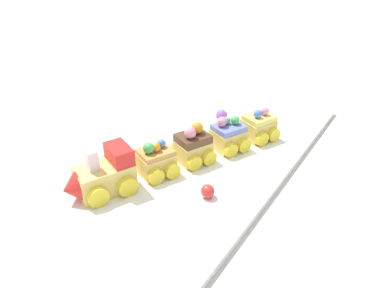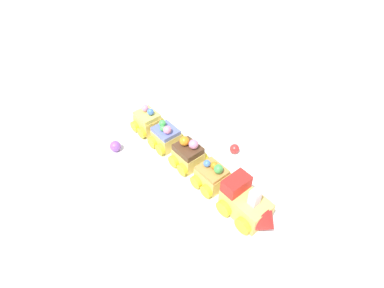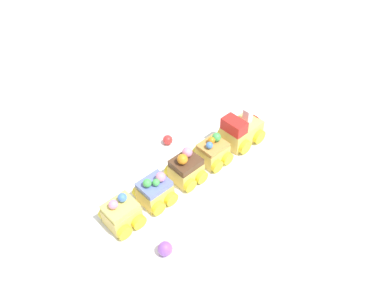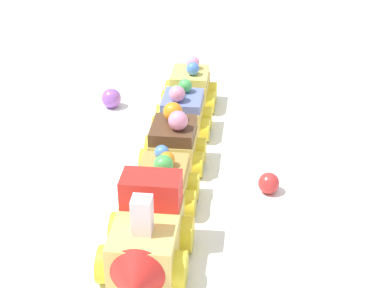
# 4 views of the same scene
# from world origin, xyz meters

# --- Properties ---
(ground_plane) EXTENTS (10.00, 10.00, 0.00)m
(ground_plane) POSITION_xyz_m (0.00, 0.00, 0.00)
(ground_plane) COLOR beige
(display_board) EXTENTS (0.79, 0.37, 0.01)m
(display_board) POSITION_xyz_m (0.00, 0.00, 0.01)
(display_board) COLOR white
(display_board) RESTS_ON ground_plane
(cake_train_locomotive) EXTENTS (0.13, 0.10, 0.08)m
(cake_train_locomotive) POSITION_xyz_m (0.14, -0.05, 0.04)
(cake_train_locomotive) COLOR #EACC66
(cake_train_locomotive) RESTS_ON display_board
(cake_car_caramel) EXTENTS (0.08, 0.09, 0.07)m
(cake_car_caramel) POSITION_xyz_m (0.05, -0.01, 0.04)
(cake_car_caramel) COLOR #EACC66
(cake_car_caramel) RESTS_ON display_board
(cake_car_chocolate) EXTENTS (0.08, 0.09, 0.07)m
(cake_car_chocolate) POSITION_xyz_m (-0.02, 0.02, 0.04)
(cake_car_chocolate) COLOR #EACC66
(cake_car_chocolate) RESTS_ON display_board
(cake_car_blueberry) EXTENTS (0.08, 0.09, 0.07)m
(cake_car_blueberry) POSITION_xyz_m (-0.10, 0.05, 0.04)
(cake_car_blueberry) COLOR #EACC66
(cake_car_blueberry) RESTS_ON display_board
(cake_car_lemon) EXTENTS (0.08, 0.09, 0.07)m
(cake_car_lemon) POSITION_xyz_m (-0.17, 0.09, 0.04)
(cake_car_lemon) COLOR #EACC66
(cake_car_lemon) RESTS_ON display_board
(gumball_red) EXTENTS (0.02, 0.02, 0.02)m
(gumball_red) POSITION_xyz_m (0.06, 0.10, 0.02)
(gumball_red) COLOR red
(gumball_red) RESTS_ON display_board
(gumball_purple) EXTENTS (0.03, 0.03, 0.03)m
(gumball_purple) POSITION_xyz_m (-0.19, -0.02, 0.03)
(gumball_purple) COLOR #9956C6
(gumball_purple) RESTS_ON display_board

